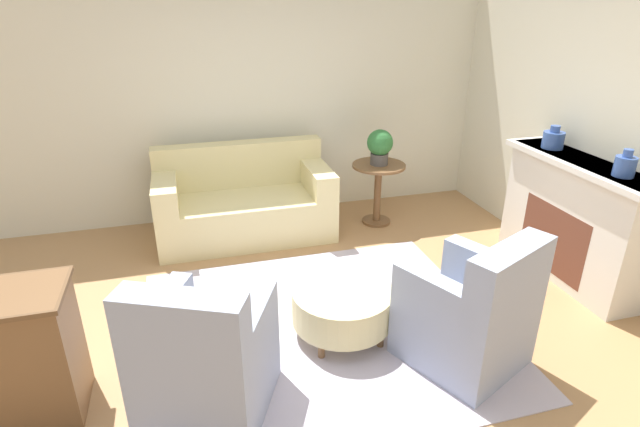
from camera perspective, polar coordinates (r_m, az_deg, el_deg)
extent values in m
plane|color=#AD7F51|center=(4.04, 0.05, -13.10)|extent=(16.00, 16.00, 0.00)
cube|color=beige|center=(5.81, -6.89, 13.38)|extent=(8.94, 0.12, 2.80)
cube|color=beige|center=(4.83, 32.51, 7.79)|extent=(0.12, 9.21, 2.80)
cube|color=#BCB2C1|center=(4.04, 0.05, -13.04)|extent=(2.70, 2.41, 0.01)
cube|color=beige|center=(5.45, -8.48, -0.28)|extent=(1.83, 0.90, 0.47)
cube|color=beige|center=(5.60, -9.26, 5.60)|extent=(1.83, 0.20, 0.49)
cube|color=beige|center=(5.27, -17.29, 2.36)|extent=(0.24, 0.86, 0.27)
cube|color=beige|center=(5.43, -0.33, 4.10)|extent=(0.24, 0.86, 0.27)
cube|color=brown|center=(5.16, -7.71, -4.16)|extent=(1.65, 0.05, 0.06)
cube|color=#8E99B2|center=(3.35, -12.41, -18.02)|extent=(0.96, 0.98, 0.42)
cube|color=#8E99B2|center=(2.85, -15.31, -14.00)|extent=(0.73, 0.48, 0.58)
cube|color=#8E99B2|center=(3.05, -7.75, -13.45)|extent=(0.43, 0.70, 0.32)
cube|color=#8E99B2|center=(3.25, -17.67, -11.97)|extent=(0.43, 0.70, 0.32)
cube|color=brown|center=(3.71, -10.21, -16.67)|extent=(0.60, 0.31, 0.06)
cube|color=#8E99B2|center=(3.78, 15.87, -12.94)|extent=(0.96, 0.98, 0.42)
cube|color=#8E99B2|center=(3.40, 20.62, -8.01)|extent=(0.73, 0.48, 0.58)
cube|color=#8E99B2|center=(3.81, 18.70, -6.48)|extent=(0.43, 0.70, 0.32)
cube|color=#8E99B2|center=(3.39, 13.49, -9.83)|extent=(0.43, 0.70, 0.32)
cube|color=brown|center=(4.04, 11.49, -12.95)|extent=(0.60, 0.31, 0.06)
cylinder|color=beige|center=(3.85, 2.56, -10.43)|extent=(0.76, 0.76, 0.26)
cylinder|color=brown|center=(3.73, 0.16, -15.31)|extent=(0.05, 0.05, 0.12)
cylinder|color=brown|center=(3.86, 6.93, -14.05)|extent=(0.05, 0.05, 0.12)
cylinder|color=brown|center=(4.09, -1.62, -11.41)|extent=(0.05, 0.05, 0.12)
cylinder|color=brown|center=(4.20, 4.56, -10.42)|extent=(0.05, 0.05, 0.12)
cylinder|color=brown|center=(5.59, 6.74, 5.46)|extent=(0.59, 0.59, 0.03)
cylinder|color=brown|center=(5.71, 6.58, 2.10)|extent=(0.08, 0.08, 0.67)
cylinder|color=brown|center=(5.83, 6.43, -0.84)|extent=(0.33, 0.33, 0.03)
cube|color=silver|center=(5.04, 26.91, -0.68)|extent=(0.36, 1.48, 1.12)
cube|color=brown|center=(5.00, 25.09, -2.70)|extent=(0.02, 0.82, 0.62)
cube|color=silver|center=(4.86, 27.88, 5.06)|extent=(0.44, 1.58, 0.05)
cylinder|color=#38569E|center=(5.12, 25.10, 7.61)|extent=(0.19, 0.19, 0.15)
cylinder|color=#38569E|center=(5.10, 25.30, 8.74)|extent=(0.09, 0.09, 0.06)
cylinder|color=#38569E|center=(4.56, 31.47, 4.60)|extent=(0.16, 0.16, 0.16)
cylinder|color=#38569E|center=(4.53, 31.76, 5.89)|extent=(0.07, 0.07, 0.06)
cylinder|color=#4C4742|center=(5.57, 6.78, 6.23)|extent=(0.20, 0.20, 0.13)
sphere|color=#2D6B33|center=(5.52, 6.87, 8.05)|extent=(0.28, 0.28, 0.28)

